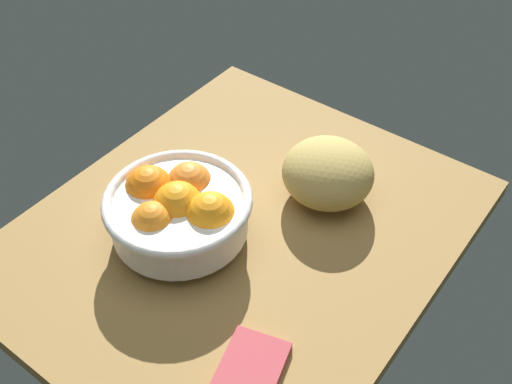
{
  "coord_description": "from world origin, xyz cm",
  "views": [
    {
      "loc": [
        52.34,
        42.4,
        72.45
      ],
      "look_at": [
        -3.83,
        0.22,
        5.0
      ],
      "focal_mm": 43.96,
      "sensor_mm": 36.0,
      "label": 1
    }
  ],
  "objects": [
    {
      "name": "ground_plane",
      "position": [
        0.0,
        0.0,
        -1.5
      ],
      "size": [
        71.45,
        60.13,
        3.0
      ],
      "primitive_type": "cube",
      "color": "olive"
    },
    {
      "name": "fruit_bowl",
      "position": [
        6.68,
        -6.45,
        5.67
      ],
      "size": [
        22.36,
        22.36,
        10.33
      ],
      "color": "white",
      "rests_on": "ground"
    },
    {
      "name": "bread_loaf",
      "position": [
        -14.52,
        6.69,
        4.84
      ],
      "size": [
        20.4,
        20.49,
        9.68
      ],
      "primitive_type": "ellipsoid",
      "rotation": [
        0.0,
        0.0,
        1.05
      ],
      "color": "tan",
      "rests_on": "ground"
    },
    {
      "name": "napkin_folded",
      "position": [
        20.89,
        17.08,
        0.6
      ],
      "size": [
        15.72,
        11.34,
        1.21
      ],
      "primitive_type": "cube",
      "rotation": [
        0.0,
        0.0,
        0.28
      ],
      "color": "#B4454B",
      "rests_on": "ground"
    }
  ]
}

